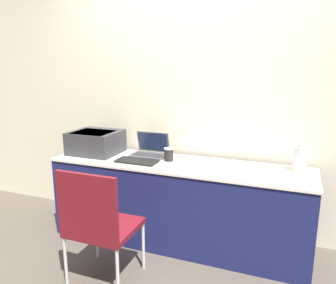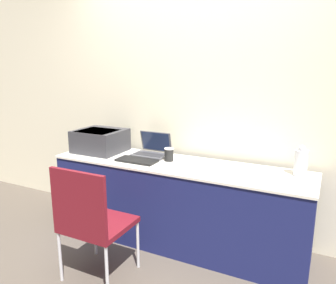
{
  "view_description": "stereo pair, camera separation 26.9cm",
  "coord_description": "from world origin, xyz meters",
  "px_view_note": "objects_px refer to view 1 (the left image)",
  "views": [
    {
      "loc": [
        0.93,
        -2.35,
        1.6
      ],
      "look_at": [
        -0.1,
        0.31,
        0.94
      ],
      "focal_mm": 35.0,
      "sensor_mm": 36.0,
      "label": 1
    },
    {
      "loc": [
        1.18,
        -2.24,
        1.6
      ],
      "look_at": [
        -0.1,
        0.31,
        0.94
      ],
      "focal_mm": 35.0,
      "sensor_mm": 36.0,
      "label": 2
    }
  ],
  "objects_px": {
    "laptop_left": "(150,150)",
    "metal_pitcher": "(300,159)",
    "printer": "(96,141)",
    "chair": "(98,221)",
    "coffee_cup": "(169,154)",
    "external_keyboard": "(137,161)"
  },
  "relations": [
    {
      "from": "coffee_cup",
      "to": "laptop_left",
      "type": "bearing_deg",
      "value": 155.56
    },
    {
      "from": "printer",
      "to": "external_keyboard",
      "type": "bearing_deg",
      "value": -15.26
    },
    {
      "from": "laptop_left",
      "to": "metal_pitcher",
      "type": "bearing_deg",
      "value": -0.87
    },
    {
      "from": "printer",
      "to": "laptop_left",
      "type": "bearing_deg",
      "value": 12.18
    },
    {
      "from": "printer",
      "to": "external_keyboard",
      "type": "relative_size",
      "value": 1.23
    },
    {
      "from": "printer",
      "to": "external_keyboard",
      "type": "distance_m",
      "value": 0.55
    },
    {
      "from": "coffee_cup",
      "to": "metal_pitcher",
      "type": "bearing_deg",
      "value": 4.53
    },
    {
      "from": "coffee_cup",
      "to": "external_keyboard",
      "type": "bearing_deg",
      "value": -149.48
    },
    {
      "from": "coffee_cup",
      "to": "chair",
      "type": "distance_m",
      "value": 0.92
    },
    {
      "from": "laptop_left",
      "to": "coffee_cup",
      "type": "relative_size",
      "value": 2.79
    },
    {
      "from": "printer",
      "to": "metal_pitcher",
      "type": "xyz_separation_m",
      "value": [
        1.88,
        0.09,
        -0.01
      ]
    },
    {
      "from": "external_keyboard",
      "to": "metal_pitcher",
      "type": "bearing_deg",
      "value": 9.85
    },
    {
      "from": "external_keyboard",
      "to": "metal_pitcher",
      "type": "distance_m",
      "value": 1.38
    },
    {
      "from": "laptop_left",
      "to": "chair",
      "type": "relative_size",
      "value": 0.36
    },
    {
      "from": "external_keyboard",
      "to": "coffee_cup",
      "type": "xyz_separation_m",
      "value": [
        0.25,
        0.15,
        0.05
      ]
    },
    {
      "from": "laptop_left",
      "to": "external_keyboard",
      "type": "xyz_separation_m",
      "value": [
        -0.01,
        -0.26,
        -0.04
      ]
    },
    {
      "from": "metal_pitcher",
      "to": "chair",
      "type": "bearing_deg",
      "value": -145.11
    },
    {
      "from": "printer",
      "to": "laptop_left",
      "type": "distance_m",
      "value": 0.55
    },
    {
      "from": "metal_pitcher",
      "to": "chair",
      "type": "height_order",
      "value": "metal_pitcher"
    },
    {
      "from": "printer",
      "to": "coffee_cup",
      "type": "height_order",
      "value": "printer"
    },
    {
      "from": "printer",
      "to": "laptop_left",
      "type": "xyz_separation_m",
      "value": [
        0.53,
        0.11,
        -0.07
      ]
    },
    {
      "from": "external_keyboard",
      "to": "laptop_left",
      "type": "bearing_deg",
      "value": 86.89
    }
  ]
}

